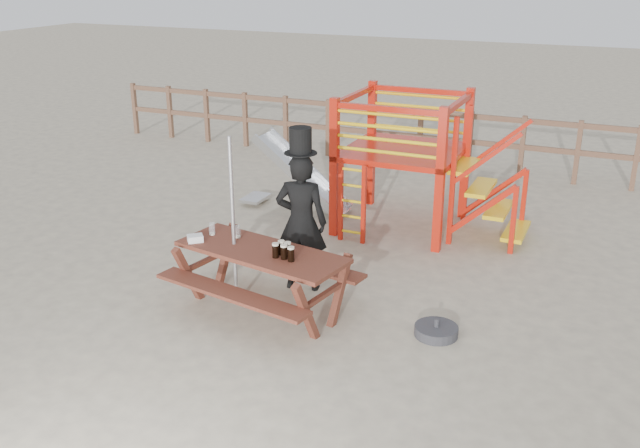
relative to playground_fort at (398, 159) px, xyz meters
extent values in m
plane|color=#BFB295|center=(-0.12, -3.58, -1.07)|extent=(60.00, 60.00, 0.00)
cube|color=brown|center=(-0.12, 3.42, 0.03)|extent=(15.00, 0.06, 0.10)
cube|color=brown|center=(-0.12, 3.42, -0.47)|extent=(15.00, 0.06, 0.10)
cube|color=brown|center=(-7.62, 3.42, -0.47)|extent=(0.09, 0.09, 1.20)
cube|color=brown|center=(-6.62, 3.42, -0.47)|extent=(0.09, 0.09, 1.20)
cube|color=brown|center=(-5.62, 3.42, -0.47)|extent=(0.09, 0.09, 1.20)
cube|color=brown|center=(-4.62, 3.42, -0.47)|extent=(0.09, 0.09, 1.20)
cube|color=brown|center=(-3.62, 3.42, -0.47)|extent=(0.09, 0.09, 1.20)
cube|color=brown|center=(-2.62, 3.42, -0.47)|extent=(0.09, 0.09, 1.20)
cube|color=brown|center=(-1.62, 3.42, -0.47)|extent=(0.09, 0.09, 1.20)
cube|color=brown|center=(-0.62, 3.42, -0.47)|extent=(0.09, 0.09, 1.20)
cube|color=brown|center=(0.38, 3.42, -0.47)|extent=(0.09, 0.09, 1.20)
cube|color=brown|center=(1.38, 3.42, -0.47)|extent=(0.09, 0.09, 1.20)
cube|color=brown|center=(2.38, 3.42, -0.47)|extent=(0.09, 0.09, 1.20)
cube|color=brown|center=(3.38, 3.42, -0.47)|extent=(0.09, 0.09, 1.20)
cube|color=red|center=(-0.72, -0.78, -0.02)|extent=(0.12, 0.12, 2.10)
cube|color=red|center=(0.88, -0.78, -0.02)|extent=(0.12, 0.12, 2.10)
cube|color=red|center=(-0.72, 0.82, -0.02)|extent=(0.12, 0.12, 2.10)
cube|color=red|center=(0.88, 0.82, -0.02)|extent=(0.12, 0.12, 2.10)
cube|color=red|center=(0.08, 0.02, 0.13)|extent=(1.72, 1.72, 0.08)
cube|color=red|center=(0.08, -0.78, 0.93)|extent=(1.60, 0.08, 0.08)
cube|color=red|center=(0.08, 0.82, 0.93)|extent=(1.60, 0.08, 0.08)
cube|color=red|center=(-0.72, 0.02, 0.93)|extent=(0.08, 1.60, 0.08)
cube|color=red|center=(0.88, 0.02, 0.93)|extent=(0.08, 1.60, 0.08)
cylinder|color=yellow|center=(0.08, -0.78, 0.31)|extent=(1.50, 0.05, 0.05)
cylinder|color=yellow|center=(0.08, 0.82, 0.31)|extent=(1.50, 0.05, 0.05)
cylinder|color=yellow|center=(0.08, -0.78, 0.49)|extent=(1.50, 0.05, 0.05)
cylinder|color=yellow|center=(0.08, 0.82, 0.49)|extent=(1.50, 0.05, 0.05)
cylinder|color=yellow|center=(0.08, -0.78, 0.67)|extent=(1.50, 0.05, 0.05)
cylinder|color=yellow|center=(0.08, 0.82, 0.67)|extent=(1.50, 0.05, 0.05)
cylinder|color=yellow|center=(0.08, -0.78, 0.85)|extent=(1.50, 0.05, 0.05)
cylinder|color=yellow|center=(0.08, 0.82, 0.85)|extent=(1.50, 0.05, 0.05)
cube|color=red|center=(-0.55, -0.93, -0.47)|extent=(0.06, 0.06, 1.20)
cube|color=red|center=(-0.19, -0.93, -0.47)|extent=(0.06, 0.06, 1.20)
cylinder|color=yellow|center=(-0.37, -0.93, -0.92)|extent=(0.36, 0.04, 0.04)
cylinder|color=yellow|center=(-0.37, -0.93, -0.68)|extent=(0.36, 0.04, 0.04)
cylinder|color=yellow|center=(-0.37, -0.93, -0.44)|extent=(0.36, 0.04, 0.04)
cylinder|color=yellow|center=(-0.37, -0.93, -0.20)|extent=(0.36, 0.04, 0.04)
cylinder|color=yellow|center=(-0.37, -0.93, 0.04)|extent=(0.36, 0.04, 0.04)
cube|color=yellow|center=(1.03, 0.02, 0.01)|extent=(0.30, 0.90, 0.06)
cube|color=yellow|center=(1.31, 0.02, -0.29)|extent=(0.30, 0.90, 0.06)
cube|color=yellow|center=(1.59, 0.02, -0.59)|extent=(0.30, 0.90, 0.06)
cube|color=yellow|center=(1.87, 0.02, -0.89)|extent=(0.30, 0.90, 0.06)
cube|color=red|center=(1.43, -0.43, -0.47)|extent=(0.95, 0.08, 0.86)
cube|color=red|center=(1.43, 0.47, -0.47)|extent=(0.95, 0.08, 0.86)
cube|color=silver|center=(-1.62, 0.02, -0.45)|extent=(1.53, 0.55, 1.21)
cube|color=silver|center=(-1.62, -0.25, -0.41)|extent=(1.58, 0.04, 1.28)
cube|color=silver|center=(-1.62, 0.29, -0.41)|extent=(1.58, 0.04, 1.28)
cube|color=silver|center=(-2.52, 0.02, -0.97)|extent=(0.35, 0.55, 0.05)
cube|color=brown|center=(-0.53, -3.44, -0.30)|extent=(2.16, 1.13, 0.05)
cube|color=brown|center=(-0.63, -3.99, -0.61)|extent=(2.07, 0.65, 0.04)
cube|color=brown|center=(-0.42, -2.88, -0.61)|extent=(2.07, 0.65, 0.04)
cube|color=brown|center=(-1.38, -3.28, -0.70)|extent=(0.30, 1.23, 0.74)
cube|color=brown|center=(0.33, -3.60, -0.70)|extent=(0.30, 1.23, 0.74)
imported|color=black|center=(-0.38, -2.65, -0.19)|extent=(0.73, 0.56, 1.77)
cube|color=#0B803B|center=(-0.41, -2.51, 0.03)|extent=(0.07, 0.03, 0.41)
cylinder|color=black|center=(-0.38, -2.65, 0.71)|extent=(0.40, 0.40, 0.01)
cylinder|color=black|center=(-0.38, -2.65, 0.87)|extent=(0.27, 0.27, 0.31)
cube|color=white|center=(-0.41, -2.52, 0.98)|extent=(0.14, 0.04, 0.04)
cylinder|color=#B2B2B7|center=(-0.91, -3.40, -0.02)|extent=(0.05, 0.05, 2.10)
cylinder|color=#313136|center=(1.53, -3.17, -1.02)|extent=(0.49, 0.49, 0.11)
cylinder|color=#313136|center=(1.53, -3.17, -0.91)|extent=(0.06, 0.06, 0.09)
cube|color=white|center=(-1.37, -3.53, -0.24)|extent=(0.23, 0.22, 0.08)
cylinder|color=black|center=(-0.27, -3.57, -0.20)|extent=(0.08, 0.08, 0.15)
cylinder|color=beige|center=(-0.27, -3.57, -0.12)|extent=(0.08, 0.08, 0.02)
cylinder|color=black|center=(-0.16, -3.57, -0.20)|extent=(0.08, 0.08, 0.15)
cylinder|color=beige|center=(-0.16, -3.57, -0.12)|extent=(0.08, 0.08, 0.02)
cylinder|color=black|center=(-0.07, -3.59, -0.20)|extent=(0.08, 0.08, 0.15)
cylinder|color=beige|center=(-0.07, -3.59, -0.12)|extent=(0.08, 0.08, 0.02)
cylinder|color=black|center=(-0.25, -3.47, -0.20)|extent=(0.08, 0.08, 0.15)
cylinder|color=beige|center=(-0.25, -3.47, -0.12)|extent=(0.08, 0.08, 0.02)
cylinder|color=black|center=(-0.16, -3.48, -0.20)|extent=(0.08, 0.08, 0.15)
cylinder|color=beige|center=(-0.16, -3.48, -0.12)|extent=(0.08, 0.08, 0.02)
cylinder|color=silver|center=(-1.31, -3.25, -0.20)|extent=(0.08, 0.08, 0.15)
cylinder|color=beige|center=(-1.31, -3.25, -0.27)|extent=(0.07, 0.07, 0.02)
cylinder|color=silver|center=(-0.97, -3.21, -0.20)|extent=(0.08, 0.08, 0.15)
cylinder|color=beige|center=(-0.97, -3.21, -0.27)|extent=(0.07, 0.07, 0.02)
camera|label=1|loc=(3.19, -10.14, 2.92)|focal=40.00mm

